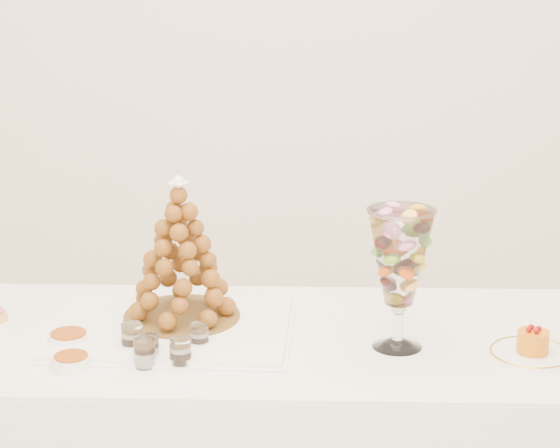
{
  "coord_description": "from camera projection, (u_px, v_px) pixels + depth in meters",
  "views": [
    {
      "loc": [
        0.18,
        -2.44,
        1.78
      ],
      "look_at": [
        0.04,
        0.22,
        0.97
      ],
      "focal_mm": 70.0,
      "sensor_mm": 36.0,
      "label": 1
    }
  ],
  "objects": [
    {
      "name": "lace_tray",
      "position": [
        171.0,
        328.0,
        2.8
      ],
      "size": [
        0.61,
        0.46,
        0.02
      ],
      "primitive_type": "cube",
      "rotation": [
        0.0,
        0.0,
        -0.01
      ],
      "color": "white",
      "rests_on": "buffet_table"
    },
    {
      "name": "macaron_vase",
      "position": [
        400.0,
        259.0,
        2.64
      ],
      "size": [
        0.16,
        0.16,
        0.35
      ],
      "color": "white",
      "rests_on": "buffet_table"
    },
    {
      "name": "cake_plate",
      "position": [
        531.0,
        354.0,
        2.66
      ],
      "size": [
        0.21,
        0.21,
        0.01
      ],
      "primitive_type": "cylinder",
      "color": "white",
      "rests_on": "buffet_table"
    },
    {
      "name": "verrine_a",
      "position": [
        132.0,
        337.0,
        2.68
      ],
      "size": [
        0.06,
        0.06,
        0.07
      ],
      "primitive_type": "cylinder",
      "rotation": [
        0.0,
        0.0,
        0.21
      ],
      "color": "white",
      "rests_on": "buffet_table"
    },
    {
      "name": "verrine_b",
      "position": [
        149.0,
        347.0,
        2.63
      ],
      "size": [
        0.06,
        0.06,
        0.06
      ],
      "primitive_type": "cylinder",
      "rotation": [
        0.0,
        0.0,
        -0.27
      ],
      "color": "white",
      "rests_on": "buffet_table"
    },
    {
      "name": "verrine_c",
      "position": [
        199.0,
        337.0,
        2.69
      ],
      "size": [
        0.05,
        0.05,
        0.06
      ],
      "primitive_type": "cylinder",
      "rotation": [
        0.0,
        0.0,
        0.06
      ],
      "color": "white",
      "rests_on": "buffet_table"
    },
    {
      "name": "verrine_d",
      "position": [
        145.0,
        353.0,
        2.59
      ],
      "size": [
        0.06,
        0.06,
        0.07
      ],
      "primitive_type": "cylinder",
      "rotation": [
        0.0,
        0.0,
        0.23
      ],
      "color": "white",
      "rests_on": "buffet_table"
    },
    {
      "name": "verrine_e",
      "position": [
        180.0,
        352.0,
        2.59
      ],
      "size": [
        0.06,
        0.06,
        0.07
      ],
      "primitive_type": "cylinder",
      "rotation": [
        0.0,
        0.0,
        0.27
      ],
      "color": "white",
      "rests_on": "buffet_table"
    },
    {
      "name": "ramekin_back",
      "position": [
        69.0,
        340.0,
        2.71
      ],
      "size": [
        0.1,
        0.1,
        0.03
      ],
      "primitive_type": "cylinder",
      "color": "white",
      "rests_on": "buffet_table"
    },
    {
      "name": "ramekin_front",
      "position": [
        71.0,
        362.0,
        2.59
      ],
      "size": [
        0.09,
        0.09,
        0.03
      ],
      "primitive_type": "cylinder",
      "color": "white",
      "rests_on": "buffet_table"
    },
    {
      "name": "croquembouche",
      "position": [
        180.0,
        250.0,
        2.79
      ],
      "size": [
        0.3,
        0.3,
        0.38
      ],
      "rotation": [
        0.0,
        0.0,
        0.0
      ],
      "color": "brown",
      "rests_on": "lace_tray"
    },
    {
      "name": "mousse_cake",
      "position": [
        533.0,
        341.0,
        2.65
      ],
      "size": [
        0.08,
        0.08,
        0.07
      ],
      "color": "#D16909",
      "rests_on": "cake_plate"
    }
  ]
}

